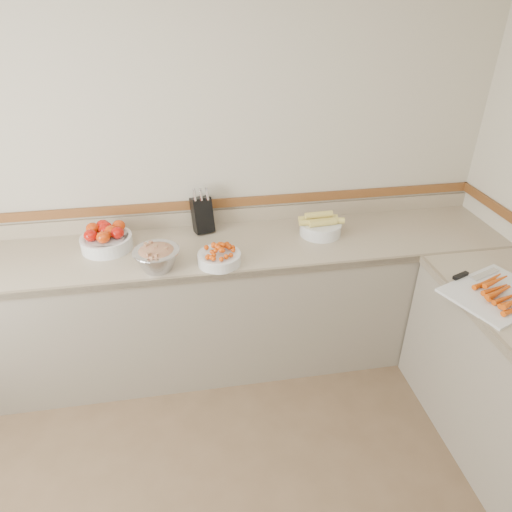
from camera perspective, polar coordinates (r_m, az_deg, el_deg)
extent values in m
plane|color=#BBB29A|center=(2.97, -8.93, 10.77)|extent=(4.00, 0.00, 4.00)
cube|color=tan|center=(2.85, -8.05, 0.62)|extent=(4.00, 0.65, 0.04)
cube|color=gray|center=(3.10, -7.45, -6.60)|extent=(4.00, 0.63, 0.86)
cube|color=#7A6952|center=(2.58, -7.73, -2.84)|extent=(4.00, 0.02, 0.04)
cube|color=tan|center=(3.10, -8.41, 4.61)|extent=(4.00, 0.02, 0.10)
cube|color=brown|center=(3.05, -8.55, 6.28)|extent=(4.00, 0.02, 0.06)
cube|color=black|center=(2.99, -6.73, 5.13)|extent=(0.16, 0.17, 0.25)
cylinder|color=silver|center=(2.91, -7.65, 7.43)|extent=(0.02, 0.03, 0.06)
cylinder|color=silver|center=(2.91, -6.87, 7.49)|extent=(0.02, 0.03, 0.06)
cylinder|color=silver|center=(2.91, -6.08, 7.55)|extent=(0.02, 0.03, 0.06)
cylinder|color=silver|center=(2.93, -7.68, 7.61)|extent=(0.02, 0.03, 0.06)
cylinder|color=silver|center=(2.93, -6.90, 7.68)|extent=(0.02, 0.03, 0.06)
cylinder|color=silver|center=(2.93, -6.12, 7.74)|extent=(0.02, 0.03, 0.06)
cylinder|color=silver|center=(2.95, -7.70, 7.80)|extent=(0.02, 0.03, 0.06)
cylinder|color=silver|center=(2.95, -6.93, 7.86)|extent=(0.02, 0.03, 0.06)
cylinder|color=silver|center=(2.95, -6.16, 7.92)|extent=(0.02, 0.03, 0.06)
cylinder|color=silver|center=(2.94, -18.15, 1.63)|extent=(0.31, 0.31, 0.08)
torus|color=silver|center=(2.92, -18.26, 2.23)|extent=(0.31, 0.31, 0.01)
cylinder|color=white|center=(2.92, -18.26, 2.23)|extent=(0.27, 0.27, 0.01)
ellipsoid|color=#B00E07|center=(2.88, -19.99, 2.42)|extent=(0.08, 0.08, 0.07)
ellipsoid|color=#C03107|center=(2.84, -18.56, 2.23)|extent=(0.08, 0.08, 0.07)
ellipsoid|color=#B00E07|center=(2.87, -16.94, 2.81)|extent=(0.08, 0.08, 0.07)
ellipsoid|color=#C03107|center=(2.96, -19.75, 3.26)|extent=(0.08, 0.08, 0.07)
ellipsoid|color=#B00E07|center=(2.92, -18.36, 3.08)|extent=(0.08, 0.08, 0.07)
ellipsoid|color=#C03107|center=(2.95, -16.78, 3.64)|extent=(0.08, 0.08, 0.07)
ellipsoid|color=#B00E07|center=(2.98, -18.60, 3.63)|extent=(0.08, 0.08, 0.07)
ellipsoid|color=#C03107|center=(2.89, -17.70, 2.97)|extent=(0.08, 0.08, 0.07)
ellipsoid|color=#B00E07|center=(2.95, -18.28, 3.40)|extent=(0.08, 0.08, 0.07)
cylinder|color=silver|center=(2.65, -4.61, -0.31)|extent=(0.25, 0.25, 0.07)
torus|color=silver|center=(2.64, -4.63, 0.19)|extent=(0.25, 0.25, 0.01)
cylinder|color=white|center=(2.64, -4.63, 0.19)|extent=(0.22, 0.22, 0.01)
sphere|color=#C73F07|center=(2.63, -3.36, 1.05)|extent=(0.03, 0.03, 0.03)
sphere|color=#C73F07|center=(2.63, -5.10, 1.18)|extent=(0.03, 0.03, 0.03)
sphere|color=#C73F07|center=(2.61, -4.69, 1.25)|extent=(0.03, 0.03, 0.03)
sphere|color=#C73F07|center=(2.61, -4.69, 1.13)|extent=(0.03, 0.03, 0.03)
sphere|color=#C73F07|center=(2.63, -4.82, 1.28)|extent=(0.03, 0.03, 0.03)
sphere|color=#C73F07|center=(2.62, -4.81, 1.40)|extent=(0.03, 0.03, 0.03)
sphere|color=#C73F07|center=(2.64, -2.70, 0.86)|extent=(0.03, 0.03, 0.03)
sphere|color=#C73F07|center=(2.59, -5.80, 0.34)|extent=(0.03, 0.03, 0.03)
sphere|color=#C73F07|center=(2.56, -5.32, -0.34)|extent=(0.03, 0.03, 0.03)
sphere|color=#C73F07|center=(2.61, -4.93, 1.36)|extent=(0.03, 0.03, 0.03)
sphere|color=#C73F07|center=(2.59, -4.72, 0.93)|extent=(0.03, 0.03, 0.03)
sphere|color=#C73F07|center=(2.62, -4.86, 1.39)|extent=(0.03, 0.03, 0.03)
sphere|color=#C73F07|center=(2.66, -3.91, 1.29)|extent=(0.03, 0.03, 0.03)
sphere|color=#C73F07|center=(2.59, -3.90, 0.51)|extent=(0.03, 0.03, 0.03)
sphere|color=#C73F07|center=(2.65, -4.43, 1.52)|extent=(0.03, 0.03, 0.03)
sphere|color=#C73F07|center=(2.61, -4.39, 1.14)|extent=(0.03, 0.03, 0.03)
sphere|color=#C73F07|center=(2.57, -6.09, -0.15)|extent=(0.03, 0.03, 0.03)
sphere|color=#C73F07|center=(2.57, -5.65, -0.11)|extent=(0.03, 0.03, 0.03)
sphere|color=#C73F07|center=(2.64, -4.30, 1.45)|extent=(0.03, 0.03, 0.03)
sphere|color=#C73F07|center=(2.62, -4.59, 1.15)|extent=(0.03, 0.03, 0.03)
sphere|color=#C73F07|center=(2.65, -2.91, 1.08)|extent=(0.03, 0.03, 0.03)
sphere|color=#C73F07|center=(2.61, -5.25, 0.92)|extent=(0.03, 0.03, 0.03)
sphere|color=#C73F07|center=(2.61, -4.87, 1.40)|extent=(0.03, 0.03, 0.03)
sphere|color=#C73F07|center=(2.63, -5.46, 1.13)|extent=(0.03, 0.03, 0.03)
sphere|color=#C73F07|center=(2.69, -3.59, 1.50)|extent=(0.03, 0.03, 0.03)
sphere|color=#C73F07|center=(2.64, -5.18, 1.30)|extent=(0.03, 0.03, 0.03)
sphere|color=#C73F07|center=(2.59, -2.86, 0.21)|extent=(0.03, 0.03, 0.03)
sphere|color=#C73F07|center=(2.60, -4.68, 1.49)|extent=(0.03, 0.03, 0.03)
sphere|color=#C73F07|center=(2.59, -5.41, 0.42)|extent=(0.03, 0.03, 0.03)
sphere|color=#C73F07|center=(2.63, -4.78, 1.39)|extent=(0.03, 0.03, 0.03)
sphere|color=#C73F07|center=(2.69, -6.05, 1.25)|extent=(0.03, 0.03, 0.03)
sphere|color=#C73F07|center=(2.69, -4.85, 1.48)|extent=(0.03, 0.03, 0.03)
sphere|color=#C73F07|center=(2.66, -4.57, 1.51)|extent=(0.03, 0.03, 0.03)
sphere|color=#C73F07|center=(2.67, -4.90, 1.54)|extent=(0.03, 0.03, 0.03)
sphere|color=#C73F07|center=(2.61, -4.48, 1.26)|extent=(0.03, 0.03, 0.03)
sphere|color=#C73F07|center=(2.59, -4.75, 0.69)|extent=(0.03, 0.03, 0.03)
sphere|color=#C73F07|center=(2.61, -4.68, 1.25)|extent=(0.03, 0.03, 0.03)
sphere|color=#C73F07|center=(2.62, -4.96, 1.16)|extent=(0.03, 0.03, 0.03)
sphere|color=#C73F07|center=(2.59, -6.25, 0.11)|extent=(0.03, 0.03, 0.03)
sphere|color=#C73F07|center=(2.57, -3.92, 0.13)|extent=(0.03, 0.03, 0.03)
sphere|color=#C73F07|center=(2.62, -4.13, 1.38)|extent=(0.03, 0.03, 0.03)
sphere|color=#C73F07|center=(2.64, -6.24, 0.84)|extent=(0.03, 0.03, 0.03)
cylinder|color=silver|center=(2.99, 8.05, 3.45)|extent=(0.27, 0.27, 0.08)
torus|color=silver|center=(2.98, 8.10, 4.03)|extent=(0.27, 0.27, 0.01)
cylinder|color=#D3BC58|center=(2.93, 7.15, 4.23)|extent=(0.18, 0.05, 0.04)
cylinder|color=#D3BC58|center=(2.93, 8.36, 4.11)|extent=(0.18, 0.06, 0.04)
cylinder|color=#D3BC58|center=(2.97, 9.28, 4.41)|extent=(0.18, 0.08, 0.04)
cylinder|color=#D3BC58|center=(2.98, 7.03, 4.70)|extent=(0.18, 0.04, 0.04)
cylinder|color=#D3BC58|center=(3.01, 8.46, 4.87)|extent=(0.18, 0.09, 0.04)
cylinder|color=#D3BC58|center=(2.94, 7.86, 5.14)|extent=(0.18, 0.05, 0.04)
cylinder|color=#B2B2BA|center=(2.64, -12.25, -0.42)|extent=(0.26, 0.26, 0.12)
torus|color=#B2B2BA|center=(2.61, -12.38, 0.63)|extent=(0.27, 0.27, 0.01)
ellipsoid|color=#A41231|center=(2.62, -12.36, 0.46)|extent=(0.22, 0.22, 0.07)
cube|color=#A41231|center=(2.62, -12.43, 1.22)|extent=(0.02, 0.02, 0.02)
cube|color=#82A952|center=(2.66, -13.64, 1.45)|extent=(0.02, 0.02, 0.02)
cube|color=#A41231|center=(2.60, -12.53, 0.86)|extent=(0.02, 0.02, 0.02)
cube|color=#82A952|center=(2.60, -12.44, 1.06)|extent=(0.02, 0.02, 0.02)
cube|color=#A41231|center=(2.63, -13.44, 1.04)|extent=(0.03, 0.03, 0.02)
cube|color=#82A952|center=(2.61, -12.77, 0.84)|extent=(0.02, 0.02, 0.02)
cube|color=#A41231|center=(2.53, -12.39, 0.07)|extent=(0.02, 0.02, 0.02)
cube|color=#82A952|center=(2.54, -12.91, -0.20)|extent=(0.02, 0.02, 0.02)
cube|color=#A41231|center=(2.54, -13.32, 0.22)|extent=(0.03, 0.03, 0.02)
cube|color=#82A952|center=(2.55, -13.19, 0.20)|extent=(0.02, 0.02, 0.02)
cube|color=#A41231|center=(2.59, -11.19, 0.91)|extent=(0.02, 0.02, 0.02)
cube|color=#82A952|center=(2.63, -11.39, 1.28)|extent=(0.02, 0.02, 0.02)
cube|color=#A41231|center=(2.63, -13.51, 1.32)|extent=(0.02, 0.02, 0.02)
cube|color=#82A952|center=(2.66, -13.02, 1.65)|extent=(0.03, 0.03, 0.02)
cube|color=silver|center=(2.70, 27.85, -4.25)|extent=(0.59, 0.53, 0.01)
cone|color=#C74507|center=(2.63, 29.12, -5.01)|extent=(0.19, 0.10, 0.03)
cone|color=#C74507|center=(2.65, 28.77, -4.66)|extent=(0.19, 0.10, 0.03)
cone|color=#C74507|center=(2.65, 28.56, -3.87)|extent=(0.19, 0.10, 0.03)
cone|color=#C74507|center=(2.68, 28.09, -3.98)|extent=(0.19, 0.10, 0.03)
cone|color=#C74507|center=(2.70, 27.75, -3.65)|extent=(0.19, 0.10, 0.03)
cone|color=#C74507|center=(2.71, 27.55, -2.86)|extent=(0.19, 0.10, 0.03)
cone|color=#C74507|center=(2.74, 27.10, -2.99)|extent=(0.19, 0.10, 0.03)
cone|color=#C74507|center=(2.76, 26.78, -2.67)|extent=(0.19, 0.10, 0.03)
cube|color=silver|center=(2.83, 26.72, -2.04)|extent=(0.20, 0.11, 0.00)
cube|color=black|center=(2.74, 24.21, -2.25)|extent=(0.11, 0.06, 0.02)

